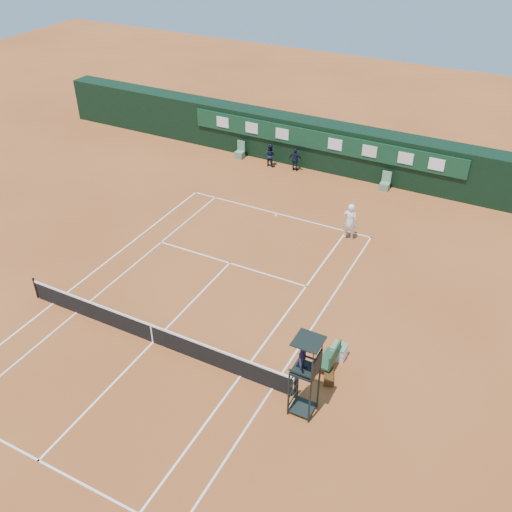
{
  "coord_description": "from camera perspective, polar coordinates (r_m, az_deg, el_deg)",
  "views": [
    {
      "loc": [
        11.79,
        -13.48,
        16.23
      ],
      "look_at": [
        1.68,
        6.0,
        1.2
      ],
      "focal_mm": 40.0,
      "sensor_mm": 36.0,
      "label": 1
    }
  ],
  "objects": [
    {
      "name": "back_wall",
      "position": [
        37.33,
        6.86,
        10.93
      ],
      "size": [
        40.0,
        1.65,
        3.0
      ],
      "color": "black",
      "rests_on": "ground"
    },
    {
      "name": "player",
      "position": [
        29.98,
        9.37,
        3.44
      ],
      "size": [
        0.77,
        0.53,
        2.05
      ],
      "primitive_type": "imported",
      "rotation": [
        0.0,
        0.0,
        3.19
      ],
      "color": "white",
      "rests_on": "ground"
    },
    {
      "name": "linesman_chair_left",
      "position": [
        38.87,
        -1.62,
        10.23
      ],
      "size": [
        0.55,
        0.5,
        1.15
      ],
      "color": "#588761",
      "rests_on": "ground"
    },
    {
      "name": "player_bench",
      "position": [
        22.5,
        7.51,
        -9.99
      ],
      "size": [
        0.56,
        1.2,
        1.1
      ],
      "color": "#1B442A",
      "rests_on": "ground"
    },
    {
      "name": "umpire_chair",
      "position": [
        19.59,
        4.96,
        -10.43
      ],
      "size": [
        0.96,
        0.95,
        3.42
      ],
      "color": "black",
      "rests_on": "ground"
    },
    {
      "name": "ball_kid_right",
      "position": [
        36.98,
        3.96,
        9.59
      ],
      "size": [
        0.92,
        0.45,
        1.52
      ],
      "primitive_type": "imported",
      "rotation": [
        0.0,
        0.0,
        3.23
      ],
      "color": "black",
      "rests_on": "ground"
    },
    {
      "name": "tennis_bag",
      "position": [
        22.39,
        7.28,
        -11.86
      ],
      "size": [
        0.62,
        0.88,
        0.3
      ],
      "primitive_type": "cube",
      "rotation": [
        0.0,
        0.0,
        0.36
      ],
      "color": "black",
      "rests_on": "ground"
    },
    {
      "name": "ground",
      "position": [
        24.17,
        -10.25,
        -8.48
      ],
      "size": [
        90.0,
        90.0,
        0.0
      ],
      "primitive_type": "plane",
      "color": "#AA5728",
      "rests_on": "ground"
    },
    {
      "name": "linesman_chair_right",
      "position": [
        35.57,
        12.76,
        6.94
      ],
      "size": [
        0.55,
        0.5,
        1.15
      ],
      "color": "#578660",
      "rests_on": "ground"
    },
    {
      "name": "tennis_net",
      "position": [
        23.83,
        -10.37,
        -7.58
      ],
      "size": [
        12.9,
        0.1,
        1.1
      ],
      "color": "black",
      "rests_on": "ground"
    },
    {
      "name": "tennis_ball",
      "position": [
        29.58,
        5.11,
        1.04
      ],
      "size": [
        0.06,
        0.06,
        0.06
      ],
      "primitive_type": "sphere",
      "color": "#ADCA2F",
      "rests_on": "ground"
    },
    {
      "name": "ball_kid_left",
      "position": [
        37.54,
        1.41,
        10.06
      ],
      "size": [
        0.79,
        0.64,
        1.52
      ],
      "primitive_type": "imported",
      "rotation": [
        0.0,
        0.0,
        3.05
      ],
      "color": "black",
      "rests_on": "ground"
    },
    {
      "name": "court_lines",
      "position": [
        24.16,
        -10.25,
        -8.47
      ],
      "size": [
        11.05,
        23.85,
        0.01
      ],
      "color": "silver",
      "rests_on": "ground"
    },
    {
      "name": "cooler",
      "position": [
        23.15,
        8.3,
        -9.44
      ],
      "size": [
        0.57,
        0.57,
        0.65
      ],
      "color": "white",
      "rests_on": "ground"
    }
  ]
}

